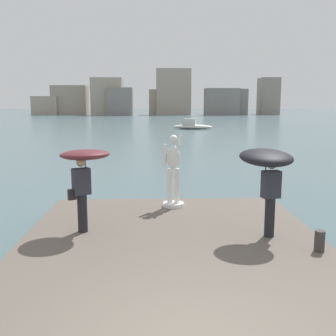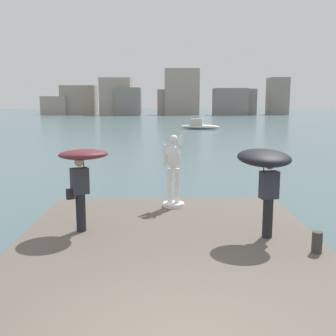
% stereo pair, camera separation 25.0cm
% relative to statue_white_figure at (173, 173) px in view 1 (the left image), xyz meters
% --- Properties ---
extents(ground_plane, '(400.00, 400.00, 0.00)m').
position_rel_statue_white_figure_xyz_m(ground_plane, '(-0.16, 33.31, -1.36)').
color(ground_plane, '#4C666B').
extents(pier, '(6.60, 10.62, 0.40)m').
position_rel_statue_white_figure_xyz_m(pier, '(-0.16, -4.38, -1.16)').
color(pier, '#60564C').
rests_on(pier, ground).
extents(statue_white_figure, '(0.61, 0.87, 2.09)m').
position_rel_statue_white_figure_xyz_m(statue_white_figure, '(0.00, 0.00, 0.00)').
color(statue_white_figure, white).
rests_on(statue_white_figure, pier).
extents(onlooker_left, '(1.53, 1.53, 1.91)m').
position_rel_statue_white_figure_xyz_m(onlooker_left, '(-2.14, -2.12, 0.58)').
color(onlooker_left, black).
rests_on(onlooker_left, pier).
extents(onlooker_right, '(1.38, 1.40, 1.99)m').
position_rel_statue_white_figure_xyz_m(onlooker_right, '(1.90, -2.66, 0.64)').
color(onlooker_right, black).
rests_on(onlooker_right, pier).
extents(mooring_bollard, '(0.20, 0.20, 0.42)m').
position_rel_statue_white_figure_xyz_m(mooring_bollard, '(2.74, -3.59, -0.75)').
color(mooring_bollard, '#38332D').
rests_on(mooring_bollard, pier).
extents(boat_near, '(5.42, 2.72, 1.34)m').
position_rel_statue_white_figure_xyz_m(boat_near, '(4.43, 40.31, -0.91)').
color(boat_near, silver).
rests_on(boat_near, ground).
extents(distant_skyline, '(71.30, 13.34, 13.06)m').
position_rel_statue_white_figure_xyz_m(distant_skyline, '(0.73, 104.28, 3.37)').
color(distant_skyline, '#A89989').
rests_on(distant_skyline, ground).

